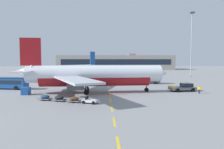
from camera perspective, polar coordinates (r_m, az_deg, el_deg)
ground at (r=67.23m, az=17.89°, el=-2.56°), size 400.00×400.00×0.00m
apron_paint_markings at (r=60.74m, az=-1.18°, el=-3.04°), size 8.00×96.41×0.01m
airliner_foreground at (r=47.28m, az=-5.27°, el=-0.23°), size 34.81×34.55×12.20m
pushback_tug at (r=52.57m, az=18.83°, el=-3.35°), size 6.32×3.81×2.08m
airliner_mid_left at (r=79.54m, az=-9.45°, el=1.13°), size 28.75×30.23×11.03m
apron_shuttle_bus at (r=60.28m, az=-27.31°, el=-1.86°), size 12.32×4.90×3.00m
catering_truck at (r=67.34m, az=10.13°, el=-1.02°), size 7.33×5.31×3.14m
baggage_train at (r=38.12m, az=-12.28°, el=-6.47°), size 11.34×5.57×1.14m
ground_crew_worker at (r=50.24m, az=22.71°, el=-3.67°), size 0.54×0.52×1.73m
uld_cargo_container at (r=48.33m, az=-22.45°, el=-4.17°), size 1.69×1.65×1.60m
apron_light_mast_far at (r=98.14m, az=20.88°, el=9.41°), size 1.80×1.80×28.07m
terminal_satellite at (r=169.52m, az=0.93°, el=3.30°), size 89.53×27.52×12.77m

